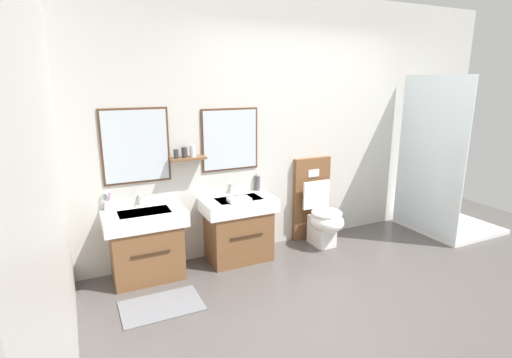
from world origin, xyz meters
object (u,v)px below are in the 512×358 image
at_px(vanity_sink_left, 146,243).
at_px(folded_hand_towel, 239,200).
at_px(vanity_sink_right, 238,227).
at_px(toilet, 319,212).
at_px(toothbrush_cup, 108,204).
at_px(shower_tray, 442,201).
at_px(soap_dispenser, 258,183).

xyz_separation_m(vanity_sink_left, folded_hand_towel, (0.93, -0.14, 0.35)).
xyz_separation_m(vanity_sink_right, folded_hand_towel, (-0.04, -0.14, 0.35)).
height_order(vanity_sink_right, folded_hand_towel, folded_hand_towel).
distance_m(toilet, toothbrush_cup, 2.34).
bearing_deg(vanity_sink_left, folded_hand_towel, -8.40).
height_order(folded_hand_towel, shower_tray, shower_tray).
bearing_deg(shower_tray, folded_hand_towel, 175.30).
bearing_deg(folded_hand_towel, vanity_sink_left, 171.60).
relative_size(toilet, folded_hand_towel, 4.55).
xyz_separation_m(toilet, folded_hand_towel, (-1.07, -0.13, 0.33)).
xyz_separation_m(vanity_sink_left, shower_tray, (3.64, -0.36, 0.03)).
distance_m(vanity_sink_left, toothbrush_cup, 0.51).
bearing_deg(shower_tray, vanity_sink_right, 172.34).
distance_m(folded_hand_towel, shower_tray, 2.75).
distance_m(vanity_sink_right, soap_dispenser, 0.54).
distance_m(vanity_sink_left, soap_dispenser, 1.35).
bearing_deg(toothbrush_cup, vanity_sink_right, -7.12).
bearing_deg(toilet, toothbrush_cup, 175.99).
bearing_deg(vanity_sink_right, toilet, -0.16).
xyz_separation_m(vanity_sink_right, toothbrush_cup, (-1.27, 0.16, 0.38)).
distance_m(toilet, folded_hand_towel, 1.13).
height_order(vanity_sink_right, soap_dispenser, soap_dispenser).
distance_m(toilet, shower_tray, 1.68).
xyz_separation_m(toilet, shower_tray, (1.65, -0.36, 0.02)).
relative_size(soap_dispenser, folded_hand_towel, 0.93).
height_order(toothbrush_cup, shower_tray, shower_tray).
height_order(vanity_sink_left, toothbrush_cup, toothbrush_cup).
relative_size(toothbrush_cup, soap_dispenser, 0.99).
height_order(vanity_sink_left, toilet, toilet).
relative_size(vanity_sink_right, folded_hand_towel, 3.48).
height_order(vanity_sink_left, soap_dispenser, soap_dispenser).
height_order(vanity_sink_right, shower_tray, shower_tray).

